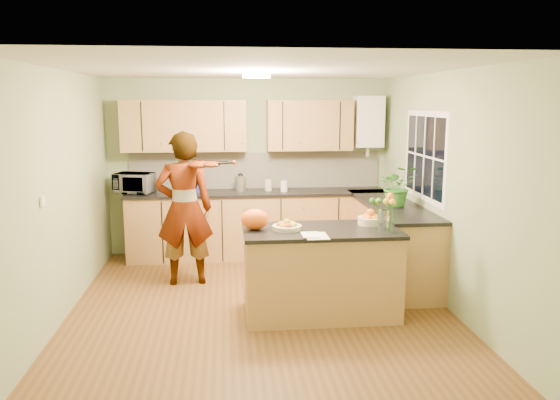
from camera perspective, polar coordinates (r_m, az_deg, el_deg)
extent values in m
plane|color=brown|center=(6.02, -2.12, -11.00)|extent=(4.50, 4.50, 0.00)
cube|color=silver|center=(5.62, -2.29, 13.50)|extent=(4.00, 4.50, 0.02)
cube|color=#90A979|center=(7.91, -3.24, 3.48)|extent=(4.00, 0.02, 2.50)
cube|color=#90A979|center=(3.49, 0.14, -5.21)|extent=(4.00, 0.02, 2.50)
cube|color=#90A979|center=(5.91, -21.94, 0.44)|extent=(0.02, 4.50, 2.50)
cube|color=#90A979|center=(6.14, 16.76, 1.09)|extent=(0.02, 4.50, 2.50)
cube|color=#A76F43|center=(7.76, -2.34, -2.65)|extent=(3.60, 0.60, 0.90)
cube|color=black|center=(7.66, -2.36, 0.76)|extent=(3.64, 0.62, 0.04)
cube|color=#A76F43|center=(6.98, 11.49, -4.31)|extent=(0.60, 2.20, 0.90)
cube|color=black|center=(6.88, 11.55, -0.52)|extent=(0.62, 2.24, 0.04)
cube|color=silver|center=(7.91, -2.50, 3.12)|extent=(3.60, 0.02, 0.52)
cube|color=#A76F43|center=(7.70, -9.99, 7.64)|extent=(1.70, 0.34, 0.70)
cube|color=#A76F43|center=(7.78, 3.10, 7.80)|extent=(1.20, 0.34, 0.70)
cube|color=white|center=(7.96, 9.21, 8.10)|extent=(0.40, 0.30, 0.72)
cylinder|color=silver|center=(7.99, 9.13, 5.23)|extent=(0.06, 0.06, 0.20)
cube|color=white|center=(6.66, 14.88, 4.47)|extent=(0.01, 1.30, 1.05)
cube|color=black|center=(6.65, 14.85, 4.47)|extent=(0.01, 1.18, 0.92)
cube|color=white|center=(5.33, -23.58, -0.12)|extent=(0.02, 0.09, 0.09)
cylinder|color=#FFEABF|center=(5.91, -2.48, 12.95)|extent=(0.30, 0.30, 0.06)
cylinder|color=white|center=(5.92, -2.48, 13.24)|extent=(0.10, 0.10, 0.02)
cube|color=#A76F43|center=(5.68, 4.27, -7.68)|extent=(1.54, 0.77, 0.87)
cube|color=black|center=(5.56, 4.33, -3.22)|extent=(1.58, 0.81, 0.04)
cylinder|color=beige|center=(5.50, 0.74, -2.90)|extent=(0.30, 0.30, 0.04)
cylinder|color=beige|center=(5.81, 9.43, -2.16)|extent=(0.26, 0.26, 0.08)
cylinder|color=silver|center=(5.50, 10.85, -2.15)|extent=(0.11, 0.11, 0.22)
ellipsoid|color=#F65C14|center=(5.50, -2.65, -2.02)|extent=(0.35, 0.33, 0.21)
cube|color=white|center=(5.25, 3.83, -3.74)|extent=(0.21, 0.29, 0.01)
imported|color=#E4AB8B|center=(6.60, -9.96, -0.90)|extent=(0.70, 0.49, 1.84)
imported|color=white|center=(7.74, -14.99, 1.71)|extent=(0.58, 0.47, 0.28)
cube|color=navy|center=(7.68, -9.01, 1.63)|extent=(0.31, 0.27, 0.21)
cylinder|color=silver|center=(7.67, -4.14, 1.73)|extent=(0.16, 0.16, 0.22)
sphere|color=black|center=(7.65, -4.15, 2.83)|extent=(0.08, 0.08, 0.08)
cylinder|color=beige|center=(7.70, -1.22, 1.57)|extent=(0.12, 0.12, 0.16)
cylinder|color=white|center=(7.63, 0.43, 1.46)|extent=(0.12, 0.12, 0.15)
imported|color=#317828|center=(6.65, 12.21, 1.42)|extent=(0.48, 0.43, 0.49)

